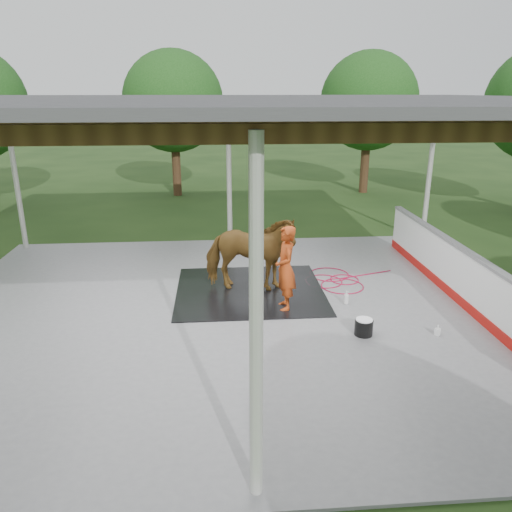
{
  "coord_description": "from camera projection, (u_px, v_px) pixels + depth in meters",
  "views": [
    {
      "loc": [
        -0.35,
        -9.05,
        4.22
      ],
      "look_at": [
        0.41,
        0.43,
        1.05
      ],
      "focal_mm": 35.0,
      "sensor_mm": 36.0,
      "label": 1
    }
  ],
  "objects": [
    {
      "name": "rubber_mat",
      "position": [
        250.0,
        290.0,
        10.9
      ],
      "size": [
        3.17,
        2.98,
        0.02
      ],
      "primitive_type": "cube",
      "color": "black",
      "rests_on": "concrete_slab"
    },
    {
      "name": "wash_bucket",
      "position": [
        364.0,
        327.0,
        8.9
      ],
      "size": [
        0.33,
        0.33,
        0.3
      ],
      "color": "black",
      "rests_on": "concrete_slab"
    },
    {
      "name": "dasher_board",
      "position": [
        464.0,
        279.0,
        10.08
      ],
      "size": [
        0.16,
        8.0,
        1.15
      ],
      "color": "#AF130E",
      "rests_on": "concrete_slab"
    },
    {
      "name": "handler",
      "position": [
        286.0,
        268.0,
        9.77
      ],
      "size": [
        0.44,
        0.64,
        1.7
      ],
      "primitive_type": "imported",
      "rotation": [
        0.0,
        0.0,
        -1.52
      ],
      "color": "#A83911",
      "rests_on": "concrete_slab"
    },
    {
      "name": "concrete_slab",
      "position": [
        237.0,
        312.0,
        9.91
      ],
      "size": [
        12.0,
        10.0,
        0.05
      ],
      "primitive_type": "cube",
      "color": "slate",
      "rests_on": "ground"
    },
    {
      "name": "horse",
      "position": [
        250.0,
        254.0,
        10.64
      ],
      "size": [
        2.09,
        1.22,
        1.66
      ],
      "primitive_type": "imported",
      "rotation": [
        0.0,
        0.0,
        1.4
      ],
      "color": "brown",
      "rests_on": "rubber_mat"
    },
    {
      "name": "pavilion_structure",
      "position": [
        235.0,
        106.0,
        8.67
      ],
      "size": [
        12.6,
        10.6,
        4.05
      ],
      "color": "beige",
      "rests_on": "ground"
    },
    {
      "name": "soap_bottle_a",
      "position": [
        346.0,
        298.0,
        10.19
      ],
      "size": [
        0.15,
        0.15,
        0.29
      ],
      "primitive_type": "imported",
      "rotation": [
        0.0,
        0.0,
        0.6
      ],
      "color": "silver",
      "rests_on": "concrete_slab"
    },
    {
      "name": "soap_bottle_b",
      "position": [
        438.0,
        330.0,
        8.9
      ],
      "size": [
        0.13,
        0.13,
        0.2
      ],
      "primitive_type": "imported",
      "rotation": [
        0.0,
        0.0,
        -0.7
      ],
      "color": "#338CD8",
      "rests_on": "concrete_slab"
    },
    {
      "name": "ground",
      "position": [
        237.0,
        313.0,
        9.92
      ],
      "size": [
        100.0,
        100.0,
        0.0
      ],
      "primitive_type": "plane",
      "color": "#1E3814"
    },
    {
      "name": "tree_belt",
      "position": [
        249.0,
        114.0,
        9.6
      ],
      "size": [
        28.0,
        28.0,
        5.8
      ],
      "color": "#382314",
      "rests_on": "ground"
    },
    {
      "name": "hose_coil",
      "position": [
        334.0,
        280.0,
        11.48
      ],
      "size": [
        2.2,
        1.7,
        0.02
      ],
      "color": "maroon",
      "rests_on": "concrete_slab"
    }
  ]
}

